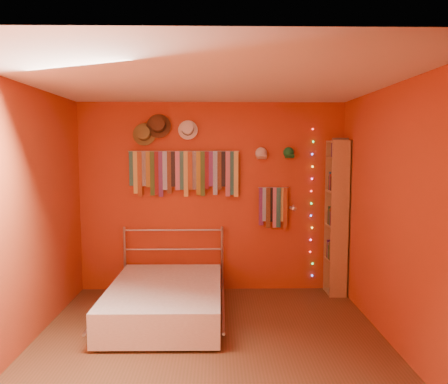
{
  "coord_description": "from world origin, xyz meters",
  "views": [
    {
      "loc": [
        0.07,
        -4.02,
        1.88
      ],
      "look_at": [
        0.15,
        0.9,
        1.4
      ],
      "focal_mm": 35.0,
      "sensor_mm": 36.0,
      "label": 1
    }
  ],
  "objects_px": {
    "bookshelf": "(340,217)",
    "tie_rack": "(184,171)",
    "bed": "(166,300)",
    "reading_lamp": "(293,208)"
  },
  "relations": [
    {
      "from": "reading_lamp",
      "to": "bed",
      "type": "xyz_separation_m",
      "value": [
        -1.56,
        -0.79,
        -0.92
      ]
    },
    {
      "from": "bookshelf",
      "to": "tie_rack",
      "type": "bearing_deg",
      "value": 175.61
    },
    {
      "from": "tie_rack",
      "to": "reading_lamp",
      "type": "relative_size",
      "value": 4.98
    },
    {
      "from": "tie_rack",
      "to": "bed",
      "type": "xyz_separation_m",
      "value": [
        -0.15,
        -0.95,
        -1.4
      ]
    },
    {
      "from": "tie_rack",
      "to": "reading_lamp",
      "type": "bearing_deg",
      "value": -6.52
    },
    {
      "from": "bed",
      "to": "tie_rack",
      "type": "bearing_deg",
      "value": 81.5
    },
    {
      "from": "bookshelf",
      "to": "bed",
      "type": "distance_m",
      "value": 2.45
    },
    {
      "from": "reading_lamp",
      "to": "tie_rack",
      "type": "bearing_deg",
      "value": 173.48
    },
    {
      "from": "tie_rack",
      "to": "reading_lamp",
      "type": "distance_m",
      "value": 1.49
    },
    {
      "from": "reading_lamp",
      "to": "bed",
      "type": "height_order",
      "value": "reading_lamp"
    }
  ]
}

